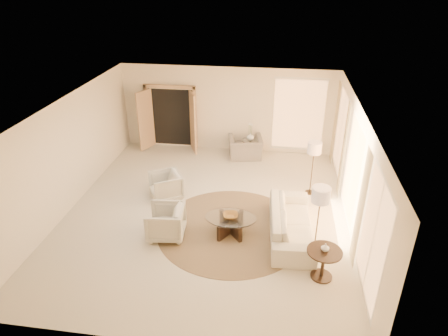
# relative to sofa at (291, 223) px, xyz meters

# --- Properties ---
(room) EXTENTS (7.04, 8.04, 2.83)m
(room) POSITION_rel_sofa_xyz_m (-2.12, 0.66, 1.05)
(room) COLOR beige
(room) RESTS_ON ground
(windows_right) EXTENTS (0.10, 6.40, 2.40)m
(windows_right) POSITION_rel_sofa_xyz_m (1.33, 0.76, 1.00)
(windows_right) COLOR #F2A960
(windows_right) RESTS_ON room
(window_back_corner) EXTENTS (1.70, 0.10, 2.40)m
(window_back_corner) POSITION_rel_sofa_xyz_m (0.18, 4.61, 1.00)
(window_back_corner) COLOR #F2A960
(window_back_corner) RESTS_ON room
(curtains_right) EXTENTS (0.06, 5.20, 2.60)m
(curtains_right) POSITION_rel_sofa_xyz_m (1.28, 1.66, 0.95)
(curtains_right) COLOR tan
(curtains_right) RESTS_ON room
(french_doors) EXTENTS (1.95, 0.66, 2.16)m
(french_doors) POSITION_rel_sofa_xyz_m (-4.02, 4.48, 0.71)
(french_doors) COLOR tan
(french_doors) RESTS_ON room
(area_rug) EXTENTS (4.17, 4.17, 0.01)m
(area_rug) POSITION_rel_sofa_xyz_m (-1.40, 0.05, -0.35)
(area_rug) COLOR #453421
(area_rug) RESTS_ON room
(sofa) EXTENTS (1.08, 2.47, 0.71)m
(sofa) POSITION_rel_sofa_xyz_m (0.00, 0.00, 0.00)
(sofa) COLOR beige
(sofa) RESTS_ON room
(armchair_left) EXTENTS (1.02, 1.04, 0.80)m
(armchair_left) POSITION_rel_sofa_xyz_m (-3.33, 1.23, 0.05)
(armchair_left) COLOR beige
(armchair_left) RESTS_ON room
(armchair_right) EXTENTS (0.84, 0.88, 0.84)m
(armchair_right) POSITION_rel_sofa_xyz_m (-2.86, -0.43, 0.07)
(armchair_right) COLOR beige
(armchair_right) RESTS_ON room
(accent_chair) EXTENTS (1.17, 0.87, 0.93)m
(accent_chair) POSITION_rel_sofa_xyz_m (-1.46, 4.06, 0.11)
(accent_chair) COLOR gray
(accent_chair) RESTS_ON room
(coffee_table) EXTENTS (1.28, 1.28, 0.44)m
(coffee_table) POSITION_rel_sofa_xyz_m (-1.40, -0.11, -0.08)
(coffee_table) COLOR black
(coffee_table) RESTS_ON room
(end_table) EXTENTS (0.70, 0.70, 0.66)m
(end_table) POSITION_rel_sofa_xyz_m (0.62, -1.32, 0.10)
(end_table) COLOR black
(end_table) RESTS_ON room
(side_table) EXTENTS (0.53, 0.53, 0.62)m
(side_table) POSITION_rel_sofa_xyz_m (-1.31, 4.06, 0.02)
(side_table) COLOR #31281D
(side_table) RESTS_ON room
(floor_lamp_near) EXTENTS (0.37, 0.37, 1.53)m
(floor_lamp_near) POSITION_rel_sofa_xyz_m (0.54, 2.04, 0.95)
(floor_lamp_near) COLOR #31281D
(floor_lamp_near) RESTS_ON room
(floor_lamp_far) EXTENTS (0.39, 0.39, 1.59)m
(floor_lamp_far) POSITION_rel_sofa_xyz_m (0.52, -0.48, 1.00)
(floor_lamp_far) COLOR #31281D
(floor_lamp_far) RESTS_ON room
(bowl) EXTENTS (0.39, 0.39, 0.08)m
(bowl) POSITION_rel_sofa_xyz_m (-1.40, -0.11, 0.13)
(bowl) COLOR brown
(bowl) RESTS_ON coffee_table
(end_vase) EXTENTS (0.18, 0.18, 0.17)m
(end_vase) POSITION_rel_sofa_xyz_m (0.62, -1.32, 0.38)
(end_vase) COLOR silver
(end_vase) RESTS_ON end_table
(side_vase) EXTENTS (0.30, 0.30, 0.24)m
(side_vase) POSITION_rel_sofa_xyz_m (-1.31, 4.06, 0.38)
(side_vase) COLOR silver
(side_vase) RESTS_ON side_table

